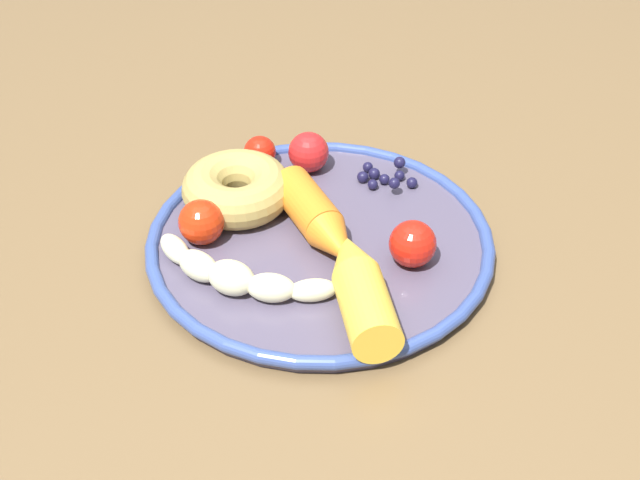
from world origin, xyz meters
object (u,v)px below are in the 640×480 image
plate (320,242)px  tomato_mid (309,152)px  blueberry_pile (385,176)px  banana (235,275)px  carrot_orange (319,222)px  tomato_extra (413,244)px  tomato_near (201,222)px  tomato_far (260,152)px  dining_table (324,292)px  donut (237,188)px  carrot_yellow (360,286)px

plate → tomato_mid: bearing=1.4°
blueberry_pile → tomato_mid: tomato_mid is taller
banana → carrot_orange: 0.10m
tomato_mid → banana: bearing=156.7°
plate → carrot_orange: size_ratio=2.37×
tomato_extra → banana: bearing=97.4°
banana → tomato_near: size_ratio=3.80×
plate → tomato_mid: tomato_mid is taller
blueberry_pile → tomato_extra: (-0.12, -0.01, 0.01)m
blueberry_pile → tomato_far: tomato_far is taller
dining_table → carrot_orange: (-0.02, 0.01, 0.11)m
tomato_near → tomato_far: tomato_near is taller
tomato_near → tomato_mid: 0.15m
carrot_orange → tomato_far: 0.13m
blueberry_pile → tomato_near: size_ratio=1.40×
dining_table → tomato_extra: 0.15m
dining_table → donut: bearing=69.1°
carrot_yellow → tomato_mid: size_ratio=3.45×
plate → tomato_extra: (-0.04, -0.08, 0.02)m
tomato_near → tomato_mid: bearing=-44.3°
tomato_mid → carrot_yellow: bearing=-171.8°
tomato_far → tomato_extra: tomato_extra is taller
tomato_far → donut: bearing=160.8°
banana → blueberry_pile: (0.14, -0.15, -0.00)m
blueberry_pile → tomato_far: size_ratio=1.79×
tomato_near → donut: bearing=-32.5°
dining_table → donut: 0.14m
blueberry_pile → tomato_mid: size_ratio=1.42×
tomato_extra → tomato_near: bearing=76.3°
blueberry_pile → tomato_mid: (0.03, 0.07, 0.01)m
dining_table → tomato_mid: bearing=6.0°
tomato_mid → donut: bearing=127.9°
dining_table → tomato_near: size_ratio=27.06×
carrot_yellow → tomato_extra: 0.07m
tomato_extra → tomato_mid: bearing=28.2°
tomato_near → dining_table: bearing=-80.1°
tomato_extra → tomato_far: bearing=38.7°
donut → tomato_extra: (-0.09, -0.15, 0.00)m
tomato_far → tomato_near: bearing=154.7°
plate → blueberry_pile: (0.08, -0.07, 0.01)m
tomato_far → tomato_mid: bearing=-102.4°
donut → tomato_extra: 0.18m
banana → tomato_extra: bearing=-82.6°
banana → carrot_yellow: size_ratio=1.12×
tomato_extra → carrot_orange: bearing=63.5°
tomato_extra → plate: bearing=64.7°
banana → tomato_mid: size_ratio=3.88×
tomato_extra → carrot_yellow: bearing=134.4°
tomato_near → tomato_far: bearing=-25.3°
tomato_extra → dining_table: bearing=48.1°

